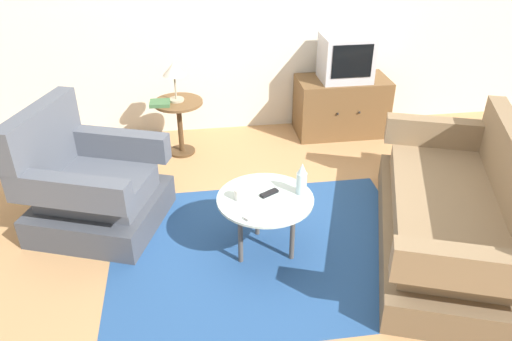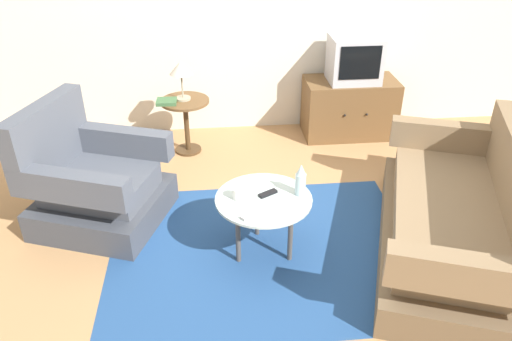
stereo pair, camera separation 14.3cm
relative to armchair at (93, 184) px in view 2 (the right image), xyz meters
name	(u,v)px [view 2 (the right image)]	position (x,y,z in m)	size (l,w,h in m)	color
ground_plane	(272,253)	(1.36, -0.59, -0.32)	(16.00, 16.00, 0.00)	#AD7F51
back_wall	(246,1)	(1.36, 1.68, 1.03)	(9.00, 0.12, 2.70)	beige
area_rug	(263,250)	(1.29, -0.55, -0.32)	(2.26, 1.77, 0.00)	navy
armchair	(93,184)	(0.00, 0.00, 0.00)	(1.16, 1.13, 0.97)	#3E424B
couch	(458,222)	(2.67, -0.72, -0.03)	(1.51, 2.10, 0.87)	brown
coffee_table	(263,204)	(1.29, -0.55, 0.10)	(0.68, 0.68, 0.47)	#B2C6C1
side_table	(186,115)	(0.71, 1.10, 0.08)	(0.47, 0.47, 0.55)	brown
tv_stand	(349,108)	(2.42, 1.33, -0.02)	(0.95, 0.52, 0.61)	brown
television	(355,59)	(2.42, 1.32, 0.52)	(0.51, 0.40, 0.46)	#B7B7BC
table_lamp	(181,70)	(0.69, 1.12, 0.53)	(0.22, 0.22, 0.38)	#9E937A
vase	(301,180)	(1.55, -0.53, 0.27)	(0.08, 0.08, 0.24)	silver
mug	(239,193)	(1.12, -0.54, 0.19)	(0.13, 0.08, 0.08)	white
tv_remote_dark	(268,193)	(1.33, -0.51, 0.16)	(0.14, 0.11, 0.02)	black
tv_remote_silver	(252,214)	(1.19, -0.75, 0.16)	(0.16, 0.14, 0.02)	#B2B2B7
book	(166,102)	(0.54, 1.03, 0.25)	(0.20, 0.17, 0.03)	#3D663D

